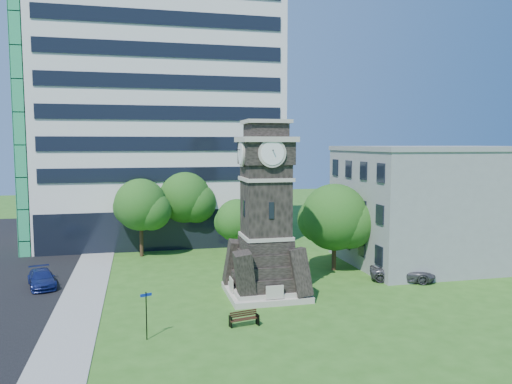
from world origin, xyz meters
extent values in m
plane|color=#2D601B|center=(0.00, 0.00, 0.00)|extent=(160.00, 160.00, 0.00)
cube|color=gray|center=(-9.50, 5.00, 0.03)|extent=(3.00, 70.00, 0.06)
cube|color=#B4AD9D|center=(3.00, 2.00, 0.20)|extent=(5.40, 5.40, 0.40)
cube|color=#B4AD9D|center=(3.00, 2.00, 0.55)|extent=(4.80, 4.80, 0.30)
cube|color=black|center=(3.00, 2.00, 7.20)|extent=(3.00, 3.00, 6.40)
cube|color=#B4AD9D|center=(3.00, 2.00, 4.20)|extent=(3.25, 3.25, 0.25)
cube|color=#B4AD9D|center=(3.00, 2.00, 8.20)|extent=(3.25, 3.25, 0.25)
cube|color=black|center=(3.00, 0.48, 6.20)|extent=(0.35, 0.08, 1.10)
cube|color=black|center=(3.00, 2.00, 10.00)|extent=(3.30, 3.30, 1.60)
cube|color=#B4AD9D|center=(3.00, 2.00, 10.90)|extent=(3.70, 3.70, 0.35)
cylinder|color=white|center=(3.00, 0.23, 10.00)|extent=(1.56, 0.06, 1.56)
cylinder|color=white|center=(1.23, 2.00, 10.00)|extent=(0.06, 1.56, 1.56)
cube|color=black|center=(3.00, 2.00, 11.50)|extent=(2.60, 2.60, 0.90)
cube|color=#B4AD9D|center=(3.00, 2.00, 12.10)|extent=(3.00, 3.00, 0.25)
cube|color=silver|center=(-3.00, 26.00, 14.00)|extent=(25.00, 15.00, 28.00)
cube|color=black|center=(-3.00, 18.80, 2.00)|extent=(24.50, 0.80, 4.00)
cube|color=gray|center=(20.00, 8.00, 5.00)|extent=(15.00, 12.00, 10.00)
cube|color=gray|center=(20.00, 8.00, 10.20)|extent=(15.20, 12.20, 0.40)
imported|color=navy|center=(-12.72, 7.73, 0.62)|extent=(2.81, 4.61, 1.25)
imported|color=#47464B|center=(14.24, 3.06, 0.68)|extent=(5.41, 4.06, 1.37)
cube|color=black|center=(-0.55, -3.61, 0.33)|extent=(0.06, 0.43, 0.67)
cube|color=black|center=(1.07, -3.61, 0.33)|extent=(0.06, 0.43, 0.67)
cube|color=#341F11|center=(0.26, -3.61, 0.43)|extent=(1.71, 0.46, 0.04)
cube|color=#341F11|center=(0.26, -3.40, 0.69)|extent=(1.71, 0.04, 0.38)
cylinder|color=black|center=(-5.30, -4.37, 1.33)|extent=(0.06, 0.06, 2.65)
cube|color=navy|center=(-5.30, -4.37, 2.49)|extent=(0.64, 0.04, 0.16)
cylinder|color=#332114|center=(-5.40, 16.41, 1.43)|extent=(0.35, 0.35, 2.86)
sphere|color=#386A1F|center=(-5.40, 16.41, 4.93)|extent=(4.89, 4.89, 4.89)
sphere|color=#386A1F|center=(-4.42, 15.92, 4.37)|extent=(3.67, 3.67, 3.67)
sphere|color=#386A1F|center=(-6.25, 17.02, 4.61)|extent=(3.42, 3.42, 3.42)
cylinder|color=#332114|center=(-1.06, 19.49, 1.53)|extent=(0.40, 0.40, 3.06)
sphere|color=#2D641D|center=(-1.06, 19.49, 5.28)|extent=(5.55, 5.55, 5.55)
sphere|color=#2D641D|center=(0.05, 18.93, 4.68)|extent=(4.16, 4.16, 4.16)
sphere|color=#2D641D|center=(-2.03, 20.18, 4.94)|extent=(3.88, 3.88, 3.88)
cylinder|color=#332114|center=(3.26, 13.51, 1.03)|extent=(0.31, 0.31, 2.06)
sphere|color=#266B1F|center=(3.26, 13.51, 3.55)|extent=(3.98, 3.98, 3.98)
sphere|color=#266B1F|center=(4.05, 13.11, 3.15)|extent=(2.99, 2.99, 2.99)
sphere|color=#266B1F|center=(2.56, 14.01, 3.32)|extent=(2.79, 2.79, 2.79)
cylinder|color=#332114|center=(10.33, 7.36, 1.31)|extent=(0.36, 0.36, 2.62)
sphere|color=#20581A|center=(10.33, 7.36, 4.52)|extent=(5.58, 5.58, 5.58)
sphere|color=#20581A|center=(11.44, 6.81, 4.01)|extent=(4.19, 4.19, 4.19)
sphere|color=#20581A|center=(9.35, 8.06, 4.23)|extent=(3.91, 3.91, 3.91)
camera|label=1|loc=(-5.56, -31.22, 10.62)|focal=35.00mm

